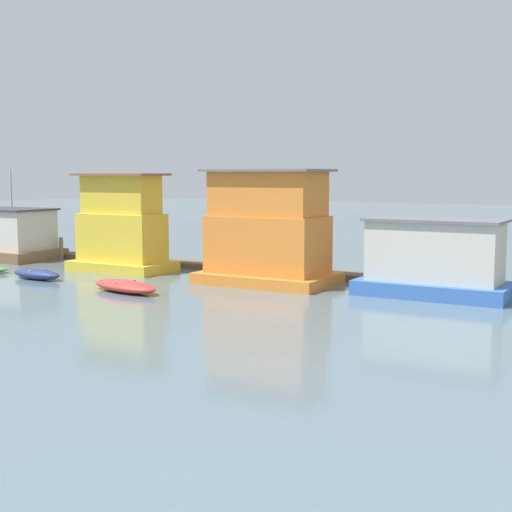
# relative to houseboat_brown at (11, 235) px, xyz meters

# --- Properties ---
(ground_plane) EXTENTS (200.00, 200.00, 0.00)m
(ground_plane) POSITION_rel_houseboat_brown_xyz_m (18.86, -0.51, -1.50)
(ground_plane) COLOR slate
(dock_walkway) EXTENTS (51.00, 1.64, 0.30)m
(dock_walkway) POSITION_rel_houseboat_brown_xyz_m (18.86, 2.50, -1.35)
(dock_walkway) COLOR brown
(dock_walkway) RESTS_ON ground_plane
(houseboat_brown) EXTENTS (5.78, 4.18, 5.66)m
(houseboat_brown) POSITION_rel_houseboat_brown_xyz_m (0.00, 0.00, 0.00)
(houseboat_brown) COLOR brown
(houseboat_brown) RESTS_ON ground_plane
(houseboat_yellow) EXTENTS (5.64, 3.21, 5.41)m
(houseboat_yellow) POSITION_rel_houseboat_brown_xyz_m (9.93, -0.94, 0.88)
(houseboat_yellow) COLOR gold
(houseboat_yellow) RESTS_ON ground_plane
(houseboat_orange) EXTENTS (6.52, 4.15, 5.60)m
(houseboat_orange) POSITION_rel_houseboat_brown_xyz_m (19.21, -0.98, 1.09)
(houseboat_orange) COLOR orange
(houseboat_orange) RESTS_ON ground_plane
(houseboat_blue) EXTENTS (6.62, 3.43, 3.42)m
(houseboat_blue) POSITION_rel_houseboat_brown_xyz_m (27.32, -0.44, 0.07)
(houseboat_blue) COLOR #3866B7
(houseboat_blue) RESTS_ON ground_plane
(dinghy_navy) EXTENTS (3.30, 1.29, 0.55)m
(dinghy_navy) POSITION_rel_houseboat_brown_xyz_m (8.23, -5.62, -1.23)
(dinghy_navy) COLOR navy
(dinghy_navy) RESTS_ON ground_plane
(dinghy_red) EXTENTS (4.31, 2.27, 0.54)m
(dinghy_red) POSITION_rel_houseboat_brown_xyz_m (14.74, -6.43, -1.23)
(dinghy_red) COLOR red
(dinghy_red) RESTS_ON ground_plane
(mooring_post_centre) EXTENTS (0.27, 0.27, 1.38)m
(mooring_post_centre) POSITION_rel_houseboat_brown_xyz_m (2.88, 1.43, -0.81)
(mooring_post_centre) COLOR #846B4C
(mooring_post_centre) RESTS_ON ground_plane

